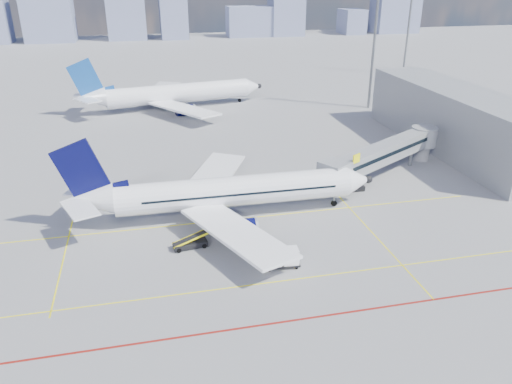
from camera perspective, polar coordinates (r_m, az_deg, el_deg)
ground at (r=53.90m, az=0.00°, el=-6.82°), size 420.00×420.00×0.00m
apron_markings at (r=50.55m, az=0.35°, el=-9.09°), size 90.00×35.12×0.01m
jet_bridge at (r=74.60m, az=14.94°, el=4.47°), size 23.55×15.78×6.30m
terminal_block at (r=90.00m, az=21.84°, el=7.68°), size 10.00×42.00×10.00m
floodlight_mast_ne at (r=112.09m, az=13.34°, el=16.14°), size 3.20×0.61×25.45m
floodlight_mast_far at (r=155.37m, az=17.05°, el=17.76°), size 3.20×0.61×25.45m
distant_skyline at (r=235.87m, az=-11.47°, el=19.60°), size 254.89×14.45×30.33m
main_aircraft at (r=59.96m, az=-3.89°, el=-0.08°), size 38.08×33.19×11.10m
second_aircraft at (r=111.65m, az=-9.68°, el=10.98°), size 41.60×36.01×12.21m
baggage_tug at (r=53.59m, az=0.52°, el=-6.05°), size 2.52×1.74×1.64m
cargo_dolly at (r=50.87m, az=2.96°, el=-7.46°), size 3.71×1.87×1.98m
belt_loader at (r=54.83m, az=-7.40°, el=-5.79°), size 5.35×1.89×2.15m
ramp_worker at (r=50.94m, az=4.47°, el=-7.68°), size 0.50×0.71×1.84m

